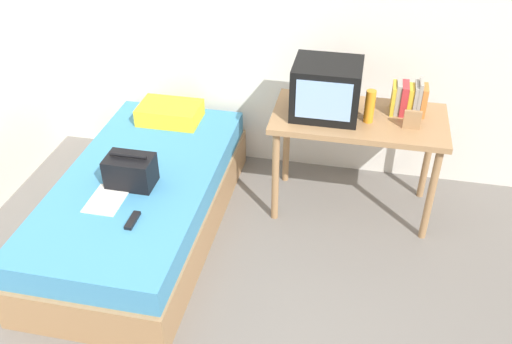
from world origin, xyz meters
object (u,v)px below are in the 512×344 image
desk (358,129)px  pillow (170,113)px  water_bottle (370,106)px  book_row (409,99)px  bed (142,203)px  tv (327,89)px  handbag (131,171)px  remote_silver (125,167)px  remote_dark (133,220)px  picture_frame (412,120)px  magazine (107,200)px

desk → pillow: bearing=172.7°
water_bottle → book_row: 0.30m
bed → tv: 1.46m
handbag → tv: bearing=29.6°
handbag → remote_silver: size_ratio=2.08×
tv → remote_dark: size_ratio=2.82×
bed → pillow: size_ratio=4.36×
picture_frame → pillow: (-1.74, 0.28, -0.29)m
desk → handbag: 1.54m
book_row → picture_frame: size_ratio=1.89×
book_row → pillow: (-1.72, 0.07, -0.33)m
water_bottle → bed: bearing=-160.8°
tv → picture_frame: (0.56, -0.09, -0.12)m
pillow → remote_dark: (0.18, -1.20, -0.05)m
picture_frame → remote_dark: size_ratio=0.81×
book_row → pillow: 1.75m
magazine → remote_silver: size_ratio=2.01×
desk → magazine: size_ratio=4.00×
pillow → magazine: (-0.06, -1.04, -0.06)m
bed → handbag: handbag is taller
book_row → remote_dark: bearing=-143.8°
magazine → desk: bearing=30.1°
desk → picture_frame: 0.38m
book_row → magazine: bearing=-151.4°
desk → picture_frame: (0.33, -0.09, 0.16)m
pillow → handbag: 0.84m
pillow → magazine: pillow is taller
remote_dark → water_bottle: bearing=36.5°
pillow → handbag: bearing=-88.0°
desk → water_bottle: water_bottle is taller
handbag → magazine: bearing=-114.5°
bed → remote_silver: remote_silver is taller
tv → water_bottle: size_ratio=1.98×
picture_frame → remote_silver: (-1.83, -0.41, -0.35)m
remote_dark → pillow: bearing=98.3°
handbag → remote_silver: (-0.11, 0.15, -0.09)m
water_bottle → remote_dark: water_bottle is taller
tv → book_row: (0.54, 0.12, -0.08)m
desk → handbag: size_ratio=3.87×
water_bottle → pillow: 1.53m
pillow → remote_dark: bearing=-81.7°
bed → tv: (1.15, 0.55, 0.71)m
desk → book_row: size_ratio=4.85×
magazine → remote_dark: 0.29m
tv → book_row: bearing=12.5°
bed → book_row: (1.69, 0.67, 0.64)m
water_bottle → remote_dark: 1.66m
picture_frame → remote_dark: picture_frame is taller
bed → handbag: (0.00, -0.10, 0.34)m
pillow → remote_dark: size_ratio=2.94×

